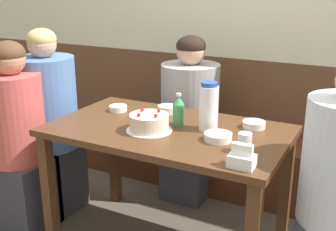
{
  "coord_description": "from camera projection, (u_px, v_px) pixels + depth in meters",
  "views": [
    {
      "loc": [
        0.99,
        -1.87,
        1.49
      ],
      "look_at": [
        -0.02,
        0.05,
        0.79
      ],
      "focal_mm": 45.0,
      "sensor_mm": 36.0,
      "label": 1
    }
  ],
  "objects": [
    {
      "name": "bowl_soup_white",
      "position": [
        254.0,
        124.0,
        2.24
      ],
      "size": [
        0.12,
        0.12,
        0.04
      ],
      "color": "white",
      "rests_on": "dining_table"
    },
    {
      "name": "person_pale_blue_shirt",
      "position": [
        49.0,
        124.0,
        2.72
      ],
      "size": [
        0.37,
        0.37,
        1.21
      ],
      "color": "#33333D",
      "rests_on": "ground_plane"
    },
    {
      "name": "napkin_holder",
      "position": [
        242.0,
        159.0,
        1.76
      ],
      "size": [
        0.11,
        0.08,
        0.11
      ],
      "color": "white",
      "rests_on": "dining_table"
    },
    {
      "name": "soju_bottle",
      "position": [
        178.0,
        110.0,
        2.26
      ],
      "size": [
        0.06,
        0.06,
        0.18
      ],
      "color": "#388E4C",
      "rests_on": "dining_table"
    },
    {
      "name": "person_teal_shirt",
      "position": [
        190.0,
        119.0,
        2.89
      ],
      "size": [
        0.39,
        0.39,
        1.15
      ],
      "rotation": [
        0.0,
        0.0,
        -1.57
      ],
      "color": "#33333D",
      "rests_on": "ground_plane"
    },
    {
      "name": "person_grey_tee",
      "position": [
        18.0,
        143.0,
        2.5
      ],
      "size": [
        0.34,
        0.33,
        1.17
      ],
      "color": "#33333D",
      "rests_on": "ground_plane"
    },
    {
      "name": "bowl_rice_small",
      "position": [
        118.0,
        108.0,
        2.52
      ],
      "size": [
        0.11,
        0.11,
        0.03
      ],
      "color": "white",
      "rests_on": "dining_table"
    },
    {
      "name": "dining_table",
      "position": [
        168.0,
        146.0,
        2.27
      ],
      "size": [
        1.26,
        0.74,
        0.74
      ],
      "color": "#4C2D19",
      "rests_on": "ground_plane"
    },
    {
      "name": "glass_water_tall",
      "position": [
        245.0,
        142.0,
        1.92
      ],
      "size": [
        0.06,
        0.06,
        0.09
      ],
      "color": "silver",
      "rests_on": "dining_table"
    },
    {
      "name": "bench_seat",
      "position": [
        220.0,
        161.0,
        3.1
      ],
      "size": [
        2.32,
        0.38,
        0.43
      ],
      "color": "#472314",
      "rests_on": "ground_plane"
    },
    {
      "name": "water_pitcher",
      "position": [
        209.0,
        107.0,
        2.17
      ],
      "size": [
        0.1,
        0.1,
        0.26
      ],
      "color": "white",
      "rests_on": "dining_table"
    },
    {
      "name": "birthday_cake",
      "position": [
        149.0,
        123.0,
        2.18
      ],
      "size": [
        0.24,
        0.24,
        0.11
      ],
      "color": "white",
      "rests_on": "dining_table"
    },
    {
      "name": "back_wall",
      "position": [
        237.0,
        15.0,
        2.97
      ],
      "size": [
        4.8,
        0.04,
        2.5
      ],
      "color": "brown",
      "rests_on": "ground_plane"
    },
    {
      "name": "bowl_sauce_shallow",
      "position": [
        167.0,
        109.0,
        2.49
      ],
      "size": [
        0.12,
        0.12,
        0.04
      ],
      "color": "white",
      "rests_on": "dining_table"
    },
    {
      "name": "bowl_side_dish",
      "position": [
        218.0,
        137.0,
        2.06
      ],
      "size": [
        0.14,
        0.14,
        0.04
      ],
      "color": "white",
      "rests_on": "dining_table"
    }
  ]
}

